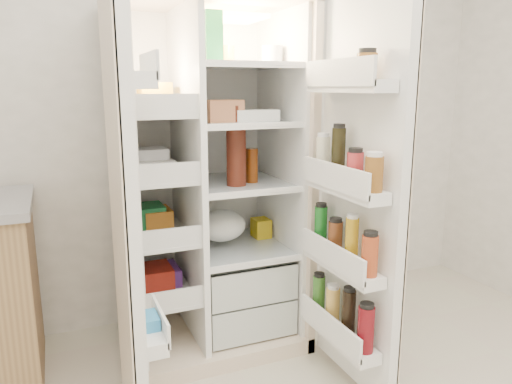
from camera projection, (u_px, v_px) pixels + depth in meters
name	position (u px, v px, depth m)	size (l,w,h in m)	color
wall_back	(191.00, 92.00, 2.79)	(4.00, 0.02, 2.70)	white
refrigerator	(209.00, 207.00, 2.60)	(0.92, 0.70, 1.80)	beige
freezer_door	(126.00, 218.00, 1.83)	(0.15, 0.40, 1.72)	white
fridge_door	(357.00, 205.00, 2.13)	(0.17, 0.58, 1.72)	white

